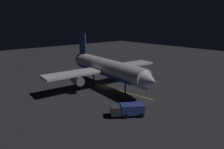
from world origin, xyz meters
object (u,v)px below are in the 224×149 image
airliner (105,68)px  traffic_cone_far (121,99)px  traffic_cone_near_left (147,91)px  baggage_truck (128,110)px  traffic_cone_near_right (83,96)px  traffic_cone_under_wing (106,104)px  catering_truck (122,75)px  ground_crew_worker (147,86)px

airliner → traffic_cone_far: 11.52m
traffic_cone_near_left → traffic_cone_far: same height
baggage_truck → traffic_cone_near_right: (0.92, -13.14, -0.90)m
traffic_cone_far → airliner: bearing=-111.7°
airliner → traffic_cone_far: airliner is taller
traffic_cone_near_left → traffic_cone_under_wing: 11.92m
baggage_truck → catering_truck: 23.89m
airliner → traffic_cone_near_right: (8.96, 3.02, -4.54)m
airliner → baggage_truck: (8.04, 16.17, -3.64)m
airliner → baggage_truck: size_ratio=5.72×
catering_truck → traffic_cone_far: catering_truck is taller
ground_crew_worker → baggage_truck: bearing=27.1°
traffic_cone_near_right → traffic_cone_far: (-5.04, 6.81, 0.00)m
airliner → ground_crew_worker: bearing=121.9°
airliner → traffic_cone_far: bearing=68.3°
traffic_cone_near_right → traffic_cone_near_left: bearing=150.2°
traffic_cone_near_left → traffic_cone_near_right: 14.89m
baggage_truck → traffic_cone_near_left: 13.33m
airliner → traffic_cone_under_wing: airliner is taller
airliner → catering_truck: 8.68m
airliner → traffic_cone_near_right: 10.49m
traffic_cone_near_right → airliner: bearing=-161.4°
baggage_truck → traffic_cone_far: baggage_truck is taller
baggage_truck → traffic_cone_under_wing: baggage_truck is taller
baggage_truck → traffic_cone_near_left: size_ratio=10.84×
traffic_cone_under_wing → traffic_cone_near_right: bearing=-81.4°
airliner → traffic_cone_near_left: 12.04m
catering_truck → baggage_truck: bearing=48.8°
baggage_truck → traffic_cone_near_left: baggage_truck is taller
traffic_cone_near_right → baggage_truck: bearing=94.0°
ground_crew_worker → traffic_cone_near_right: bearing=-22.7°
airliner → traffic_cone_near_right: size_ratio=62.04×
baggage_truck → traffic_cone_near_left: (-12.00, -5.74, -0.90)m
airliner → traffic_cone_under_wing: (7.94, 9.75, -4.54)m
baggage_truck → traffic_cone_near_right: 13.21m
catering_truck → traffic_cone_under_wing: bearing=36.5°
baggage_truck → catering_truck: size_ratio=1.04×
airliner → traffic_cone_near_right: airliner is taller
baggage_truck → ground_crew_worker: 15.42m
traffic_cone_near_left → ground_crew_worker: bearing=-143.5°
baggage_truck → traffic_cone_near_left: bearing=-154.4°
ground_crew_worker → traffic_cone_near_left: bearing=36.5°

